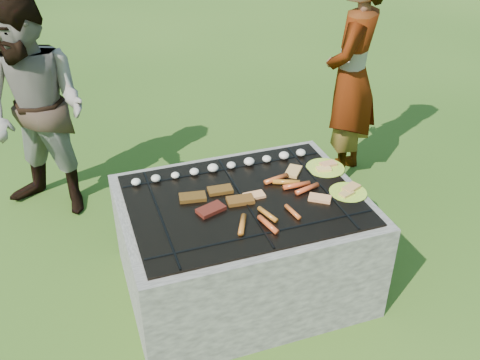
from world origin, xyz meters
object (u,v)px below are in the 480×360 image
object	(u,v)px
bystander	(37,111)
plate_near	(348,192)
fire_pit	(243,247)
plate_far	(325,168)
cook	(352,78)

from	to	relation	value
bystander	plate_near	bearing A→B (deg)	-2.30
bystander	fire_pit	bearing A→B (deg)	-12.26
fire_pit	bystander	size ratio (longest dim) A/B	0.86
plate_far	bystander	size ratio (longest dim) A/B	0.16
plate_far	cook	xyz separation A→B (m)	(0.60, 0.79, 0.19)
plate_far	cook	distance (m)	1.01
plate_far	bystander	xyz separation A→B (m)	(-1.55, 1.05, 0.14)
fire_pit	cook	world-z (taller)	cook
plate_near	plate_far	bearing A→B (deg)	90.31
fire_pit	cook	size ratio (longest dim) A/B	0.82
plate_near	bystander	world-z (taller)	bystander
fire_pit	bystander	distance (m)	1.62
plate_near	bystander	size ratio (longest dim) A/B	0.15
cook	plate_far	bearing A→B (deg)	7.62
cook	bystander	bearing A→B (deg)	-52.22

